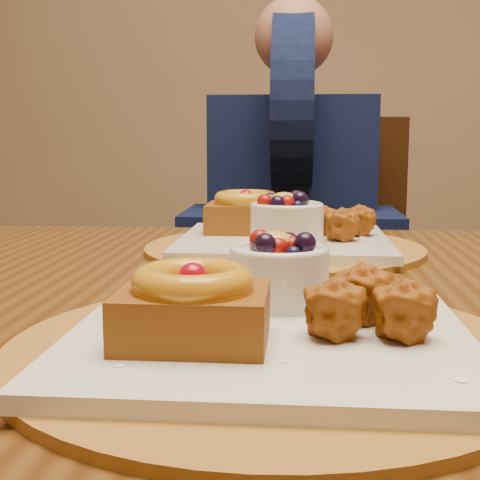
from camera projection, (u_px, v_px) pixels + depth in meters
The scene contains 5 objects.
dining_table at pixel (278, 358), 0.71m from camera, with size 1.60×0.90×0.76m.
place_setting_near at pixel (267, 324), 0.48m from camera, with size 0.38×0.38×0.08m.
place_setting_far at pixel (282, 233), 0.91m from camera, with size 0.38×0.38×0.09m.
chair_far at pixel (332, 293), 1.63m from camera, with size 0.56×0.56×0.96m.
diner at pixel (292, 172), 1.59m from camera, with size 0.47×0.47×0.78m.
Camera 1 is at (-0.09, -0.79, 0.91)m, focal length 50.00 mm.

